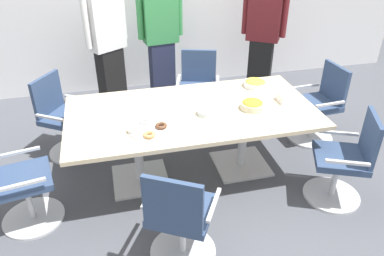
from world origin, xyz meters
name	(u,v)px	position (x,y,z in m)	size (l,w,h in m)	color
ground_plane	(192,172)	(0.00, 0.00, -0.01)	(10.00, 10.00, 0.01)	#4C4F56
conference_table	(192,121)	(0.00, 0.00, 0.63)	(2.40, 1.20, 0.75)	#CCB793
office_chair_0	(64,121)	(-1.28, 0.72, 0.41)	(0.75, 0.75, 0.91)	silver
office_chair_1	(18,186)	(-1.62, -0.35, 0.41)	(0.63, 0.63, 0.91)	silver
office_chair_2	(180,220)	(-0.35, -1.08, 0.41)	(0.74, 0.74, 0.91)	silver
office_chair_3	(345,163)	(1.29, -0.72, 0.41)	(0.71, 0.71, 0.91)	silver
office_chair_4	(319,108)	(1.62, 0.34, 0.41)	(0.58, 0.58, 0.91)	silver
office_chair_5	(198,92)	(0.34, 1.08, 0.41)	(0.67, 0.67, 0.91)	silver
person_standing_0	(107,42)	(-0.70, 1.61, 0.98)	(0.56, 0.42, 1.86)	black
person_standing_1	(161,35)	(-0.01, 1.73, 0.98)	(0.62, 0.28, 1.85)	#232842
person_standing_2	(263,34)	(1.40, 1.62, 0.92)	(0.56, 0.42, 1.76)	black
snack_bowl_chips_orange	(252,105)	(0.58, -0.11, 0.80)	(0.23, 0.23, 0.09)	beige
snack_bowl_chips_yellow	(255,83)	(0.80, 0.38, 0.79)	(0.25, 0.25, 0.08)	white
donut_platter	(147,129)	(-0.47, -0.27, 0.77)	(0.36, 0.36, 0.04)	white
plate_stack	(207,112)	(0.12, -0.11, 0.77)	(0.18, 0.18, 0.05)	white
napkin_pile	(286,98)	(0.97, -0.03, 0.79)	(0.16, 0.16, 0.08)	white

